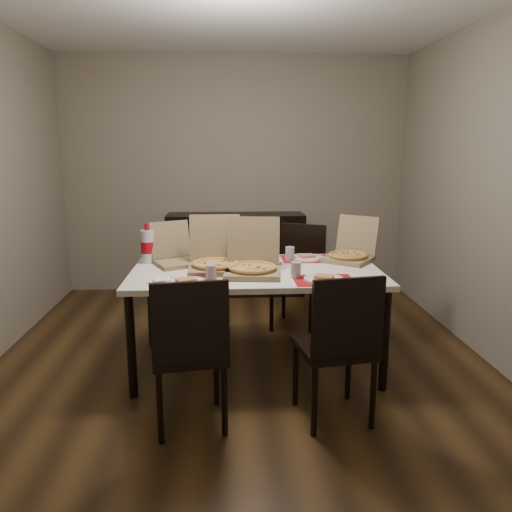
% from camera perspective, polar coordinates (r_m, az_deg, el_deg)
% --- Properties ---
extents(ground, '(3.80, 4.00, 0.02)m').
position_cam_1_polar(ground, '(4.01, -1.75, -11.68)').
color(ground, '#422C14').
rests_on(ground, ground).
extents(room_walls, '(3.84, 4.02, 2.62)m').
position_cam_1_polar(room_walls, '(4.09, -2.09, 13.92)').
color(room_walls, gray).
rests_on(room_walls, ground).
extents(sideboard, '(1.50, 0.40, 0.90)m').
position_cam_1_polar(sideboard, '(5.56, -2.30, 0.22)').
color(sideboard, black).
rests_on(sideboard, ground).
extents(dining_table, '(1.80, 1.00, 0.75)m').
position_cam_1_polar(dining_table, '(3.65, 0.00, -2.55)').
color(dining_table, '#EDE3C7').
rests_on(dining_table, ground).
extents(chair_near_left, '(0.48, 0.48, 0.93)m').
position_cam_1_polar(chair_near_left, '(2.90, -7.60, -10.33)').
color(chair_near_left, black).
rests_on(chair_near_left, ground).
extents(chair_near_right, '(0.48, 0.48, 0.93)m').
position_cam_1_polar(chair_near_right, '(2.98, 9.45, -9.72)').
color(chair_near_right, black).
rests_on(chair_near_right, ground).
extents(chair_far_left, '(0.51, 0.51, 0.93)m').
position_cam_1_polar(chair_far_left, '(4.48, -6.68, -2.08)').
color(chair_far_left, black).
rests_on(chair_far_left, ground).
extents(chair_far_right, '(0.55, 0.55, 0.93)m').
position_cam_1_polar(chair_far_right, '(4.57, 4.98, -1.75)').
color(chair_far_right, black).
rests_on(chair_far_right, ground).
extents(setting_near_left, '(0.46, 0.30, 0.11)m').
position_cam_1_polar(setting_near_left, '(3.30, -7.60, -2.72)').
color(setting_near_left, '#B20B14').
rests_on(setting_near_left, dining_table).
extents(setting_near_right, '(0.50, 0.30, 0.11)m').
position_cam_1_polar(setting_near_right, '(3.37, 6.95, -2.36)').
color(setting_near_right, '#B20B14').
rests_on(setting_near_right, dining_table).
extents(setting_far_left, '(0.47, 0.30, 0.11)m').
position_cam_1_polar(setting_far_left, '(3.94, -6.20, -0.19)').
color(setting_far_left, '#B20B14').
rests_on(setting_far_left, dining_table).
extents(setting_far_right, '(0.51, 0.30, 0.11)m').
position_cam_1_polar(setting_far_right, '(3.97, 5.35, -0.09)').
color(setting_far_right, '#B20B14').
rests_on(setting_far_right, dining_table).
extents(napkin_loose, '(0.16, 0.16, 0.02)m').
position_cam_1_polar(napkin_loose, '(3.65, 2.13, -1.32)').
color(napkin_loose, white).
rests_on(napkin_loose, dining_table).
extents(pizza_box_center, '(0.42, 0.45, 0.38)m').
position_cam_1_polar(pizza_box_center, '(3.50, -0.39, -1.11)').
color(pizza_box_center, olive).
rests_on(pizza_box_center, dining_table).
extents(pizza_box_right, '(0.49, 0.50, 0.34)m').
position_cam_1_polar(pizza_box_right, '(3.97, 10.65, 0.26)').
color(pizza_box_right, olive).
rests_on(pizza_box_right, dining_table).
extents(pizza_box_left, '(0.43, 0.44, 0.31)m').
position_cam_1_polar(pizza_box_left, '(3.84, -9.16, -0.07)').
color(pizza_box_left, olive).
rests_on(pizza_box_left, dining_table).
extents(pizza_box_extra, '(0.38, 0.43, 0.38)m').
position_cam_1_polar(pizza_box_extra, '(3.62, -4.68, -0.67)').
color(pizza_box_extra, olive).
rests_on(pizza_box_extra, dining_table).
extents(faina_plate, '(0.28, 0.28, 0.03)m').
position_cam_1_polar(faina_plate, '(3.77, -4.92, -0.88)').
color(faina_plate, black).
rests_on(faina_plate, dining_table).
extents(dip_bowl, '(0.16, 0.16, 0.03)m').
position_cam_1_polar(dip_bowl, '(3.81, 2.11, -0.67)').
color(dip_bowl, white).
rests_on(dip_bowl, dining_table).
extents(soda_bottle, '(0.10, 0.10, 0.30)m').
position_cam_1_polar(soda_bottle, '(3.90, -12.29, 1.08)').
color(soda_bottle, silver).
rests_on(soda_bottle, dining_table).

